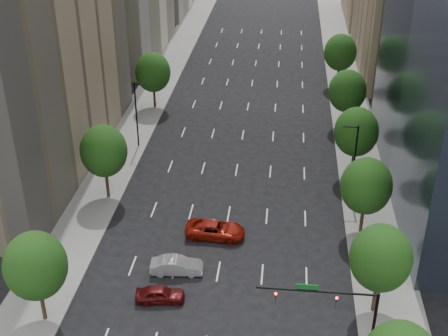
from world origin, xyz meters
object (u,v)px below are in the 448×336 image
(car_silver, at_px, (177,266))
(car_red_far, at_px, (215,230))
(traffic_signal, at_px, (342,310))
(car_maroon, at_px, (160,294))

(car_silver, xyz_separation_m, car_red_far, (2.92, 6.23, 0.03))
(traffic_signal, bearing_deg, car_silver, 146.81)
(traffic_signal, relative_size, car_silver, 1.85)
(traffic_signal, height_order, car_red_far, traffic_signal)
(traffic_signal, bearing_deg, car_red_far, 126.27)
(car_maroon, height_order, car_silver, car_silver)
(car_maroon, xyz_separation_m, car_red_far, (3.70, 10.28, 0.10))
(traffic_signal, relative_size, car_maroon, 2.09)
(traffic_signal, distance_m, car_silver, 17.76)
(car_red_far, bearing_deg, car_silver, 157.45)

